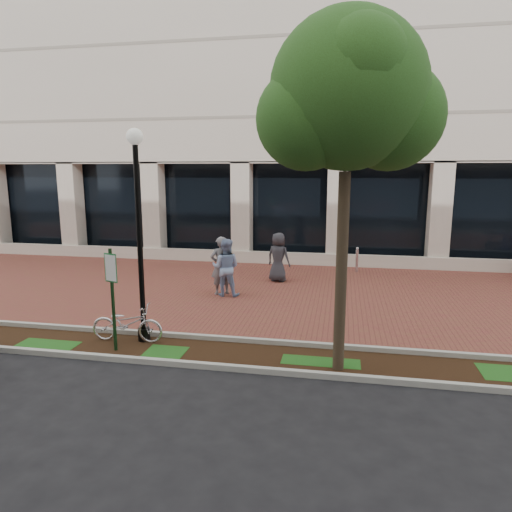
% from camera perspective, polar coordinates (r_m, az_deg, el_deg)
% --- Properties ---
extents(ground, '(120.00, 120.00, 0.00)m').
position_cam_1_polar(ground, '(14.85, 1.77, -4.48)').
color(ground, black).
rests_on(ground, ground).
extents(brick_plaza, '(40.00, 9.00, 0.01)m').
position_cam_1_polar(brick_plaza, '(14.85, 1.77, -4.46)').
color(brick_plaza, brown).
rests_on(brick_plaza, ground).
extents(planting_strip, '(40.00, 1.50, 0.01)m').
position_cam_1_polar(planting_strip, '(9.97, -3.05, -12.23)').
color(planting_strip, black).
rests_on(planting_strip, ground).
extents(curb_plaza_side, '(40.00, 0.12, 0.12)m').
position_cam_1_polar(curb_plaza_side, '(10.63, -2.08, -10.42)').
color(curb_plaza_side, '#ABACA2').
rests_on(curb_plaza_side, ground).
extents(curb_street_side, '(40.00, 0.12, 0.12)m').
position_cam_1_polar(curb_street_side, '(9.29, -4.18, -13.68)').
color(curb_street_side, '#ABACA2').
rests_on(curb_street_side, ground).
extents(near_office_building, '(40.00, 12.12, 16.00)m').
position_cam_1_polar(near_office_building, '(25.49, 5.95, 24.64)').
color(near_office_building, beige).
rests_on(near_office_building, ground).
extents(parking_sign, '(0.34, 0.07, 2.27)m').
position_cam_1_polar(parking_sign, '(10.18, -17.59, -3.63)').
color(parking_sign, '#123217').
rests_on(parking_sign, ground).
extents(lamppost, '(0.36, 0.36, 4.77)m').
position_cam_1_polar(lamppost, '(10.41, -14.43, 3.71)').
color(lamppost, black).
rests_on(lamppost, ground).
extents(street_tree, '(3.36, 2.80, 6.67)m').
position_cam_1_polar(street_tree, '(8.74, 11.66, 18.30)').
color(street_tree, '#493B29').
rests_on(street_tree, ground).
extents(locked_bicycle, '(1.70, 0.67, 0.88)m').
position_cam_1_polar(locked_bicycle, '(10.94, -15.80, -8.10)').
color(locked_bicycle, silver).
rests_on(locked_bicycle, ground).
extents(pedestrian_left, '(0.81, 0.73, 1.85)m').
position_cam_1_polar(pedestrian_left, '(14.39, -4.41, -1.21)').
color(pedestrian_left, slate).
rests_on(pedestrian_left, ground).
extents(pedestrian_mid, '(0.89, 0.70, 1.81)m').
position_cam_1_polar(pedestrian_mid, '(14.23, -3.80, -1.43)').
color(pedestrian_mid, '#839BC4').
rests_on(pedestrian_mid, ground).
extents(pedestrian_right, '(0.99, 0.81, 1.74)m').
position_cam_1_polar(pedestrian_right, '(16.05, 2.81, -0.15)').
color(pedestrian_right, '#2B2B31').
rests_on(pedestrian_right, ground).
extents(bollard, '(0.12, 0.12, 0.98)m').
position_cam_1_polar(bollard, '(18.02, 12.51, -0.40)').
color(bollard, silver).
rests_on(bollard, ground).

